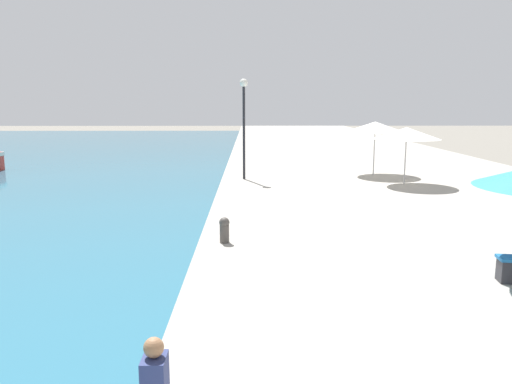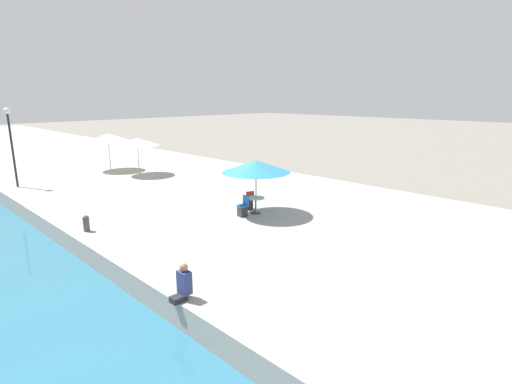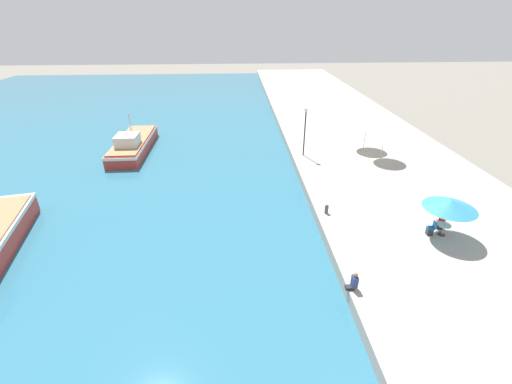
# 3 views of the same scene
# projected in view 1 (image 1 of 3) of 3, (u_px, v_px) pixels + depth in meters

# --- Properties ---
(quay_promenade) EXTENTS (16.00, 90.00, 0.80)m
(quay_promenade) POSITION_uv_depth(u_px,v_px,m) (349.00, 161.00, 33.66)
(quay_promenade) COLOR #A39E93
(quay_promenade) RESTS_ON ground_plane
(cafe_umbrella_white) EXTENTS (2.86, 2.86, 2.46)m
(cafe_umbrella_white) POSITION_uv_depth(u_px,v_px,m) (407.00, 133.00, 21.28)
(cafe_umbrella_white) COLOR #B7B7B7
(cafe_umbrella_white) RESTS_ON quay_promenade
(cafe_umbrella_striped) EXTENTS (2.92, 2.92, 2.59)m
(cafe_umbrella_striped) POSITION_uv_depth(u_px,v_px,m) (375.00, 127.00, 24.19)
(cafe_umbrella_striped) COLOR #B7B7B7
(cafe_umbrella_striped) RESTS_ON quay_promenade
(cafe_chair_left) EXTENTS (0.48, 0.45, 0.91)m
(cafe_chair_left) POSITION_uv_depth(u_px,v_px,m) (510.00, 266.00, 9.78)
(cafe_chair_left) COLOR #2D2D33
(cafe_chair_left) RESTS_ON quay_promenade
(mooring_bollard) EXTENTS (0.26, 0.26, 0.65)m
(mooring_bollard) POSITION_uv_depth(u_px,v_px,m) (224.00, 229.00, 12.55)
(mooring_bollard) COLOR #4C4742
(mooring_bollard) RESTS_ON quay_promenade
(lamppost) EXTENTS (0.36, 0.36, 4.56)m
(lamppost) POSITION_uv_depth(u_px,v_px,m) (244.00, 112.00, 22.62)
(lamppost) COLOR #232328
(lamppost) RESTS_ON quay_promenade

